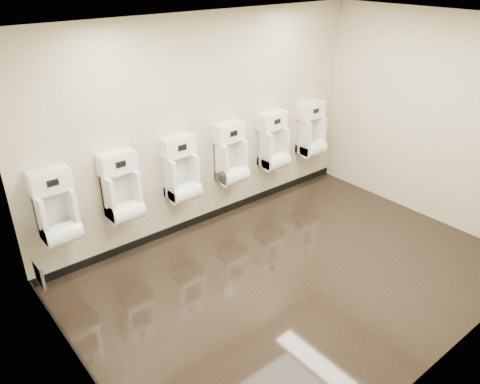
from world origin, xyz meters
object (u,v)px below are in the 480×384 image
at_px(urinal_0, 57,212).
at_px(urinal_2, 181,174).
at_px(urinal_4, 274,145).
at_px(urinal_1, 122,192).
at_px(urinal_3, 231,158).
at_px(access_panel, 39,274).
at_px(urinal_5, 311,133).

xyz_separation_m(urinal_0, urinal_2, (1.58, 0.00, 0.00)).
bearing_deg(urinal_0, urinal_4, 0.00).
bearing_deg(urinal_1, urinal_3, 0.00).
bearing_deg(access_panel, urinal_2, 11.50).
relative_size(urinal_2, urinal_5, 1.00).
relative_size(urinal_4, urinal_5, 1.00).
height_order(urinal_1, urinal_2, same).
bearing_deg(urinal_5, urinal_0, 180.00).
bearing_deg(urinal_5, urinal_4, 180.00).
bearing_deg(urinal_3, access_panel, -171.77).
xyz_separation_m(urinal_0, urinal_5, (3.98, 0.00, 0.00)).
bearing_deg(urinal_3, urinal_0, 180.00).
xyz_separation_m(access_panel, urinal_3, (2.79, 0.40, 0.40)).
distance_m(urinal_0, urinal_5, 3.98).
bearing_deg(urinal_0, urinal_1, 0.00).
bearing_deg(access_panel, urinal_0, 45.31).
relative_size(urinal_1, urinal_4, 1.00).
relative_size(urinal_0, urinal_3, 1.00).
distance_m(urinal_3, urinal_5, 1.59).
relative_size(urinal_1, urinal_3, 1.00).
height_order(urinal_3, urinal_4, same).
bearing_deg(urinal_0, urinal_5, 0.00).
bearing_deg(urinal_3, urinal_5, 0.00).
distance_m(urinal_3, urinal_4, 0.79).
distance_m(urinal_0, urinal_1, 0.76).
distance_m(access_panel, urinal_5, 4.41).
xyz_separation_m(urinal_3, urinal_4, (0.79, 0.00, 0.00)).
distance_m(urinal_2, urinal_3, 0.81).
bearing_deg(urinal_2, urinal_4, 0.00).
xyz_separation_m(urinal_3, urinal_5, (1.59, 0.00, 0.00)).
relative_size(urinal_1, urinal_5, 1.00).
bearing_deg(urinal_2, urinal_1, 180.00).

